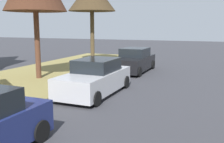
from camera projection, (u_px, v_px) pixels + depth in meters
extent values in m
cylinder|color=brown|center=(37.00, 45.00, 15.06)|extent=(0.30, 0.30, 3.78)
cylinder|color=brown|center=(35.00, 3.00, 14.08)|extent=(1.13, 0.86, 0.95)
cylinder|color=brown|center=(30.00, 2.00, 14.80)|extent=(0.14, 0.90, 1.09)
cylinder|color=#4E3F29|center=(92.00, 37.00, 21.52)|extent=(0.33, 0.33, 4.15)
cylinder|color=#4E3F29|center=(98.00, 3.00, 20.99)|extent=(0.40, 1.12, 1.42)
cylinder|color=#4E3F29|center=(99.00, 3.00, 20.64)|extent=(0.53, 1.55, 1.31)
cylinder|color=#4E3F29|center=(98.00, 0.00, 20.95)|extent=(0.38, 1.09, 1.80)
cylinder|color=black|center=(40.00, 131.00, 6.95)|extent=(0.21, 0.60, 0.60)
cube|color=#BCBCC1|center=(95.00, 81.00, 11.82)|extent=(1.88, 4.42, 0.85)
cube|color=black|center=(97.00, 65.00, 11.90)|extent=(1.63, 2.05, 0.56)
cylinder|color=black|center=(96.00, 99.00, 10.04)|extent=(0.21, 0.60, 0.60)
cylinder|color=black|center=(57.00, 94.00, 10.70)|extent=(0.21, 0.60, 0.60)
cylinder|color=black|center=(126.00, 82.00, 13.04)|extent=(0.21, 0.60, 0.60)
cylinder|color=black|center=(94.00, 79.00, 13.70)|extent=(0.21, 0.60, 0.60)
cube|color=black|center=(134.00, 63.00, 17.66)|extent=(1.88, 4.42, 0.85)
cube|color=black|center=(135.00, 52.00, 17.74)|extent=(1.63, 2.05, 0.56)
cylinder|color=black|center=(139.00, 72.00, 15.88)|extent=(0.21, 0.60, 0.60)
cylinder|color=black|center=(112.00, 70.00, 16.55)|extent=(0.21, 0.60, 0.60)
cylinder|color=black|center=(153.00, 65.00, 18.88)|extent=(0.21, 0.60, 0.60)
cylinder|color=black|center=(130.00, 63.00, 19.54)|extent=(0.21, 0.60, 0.60)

